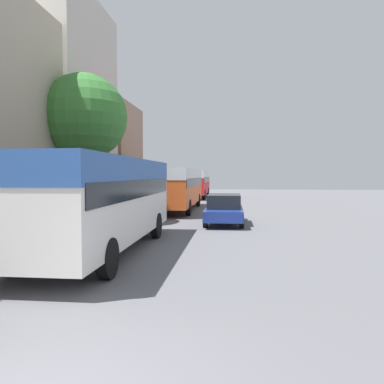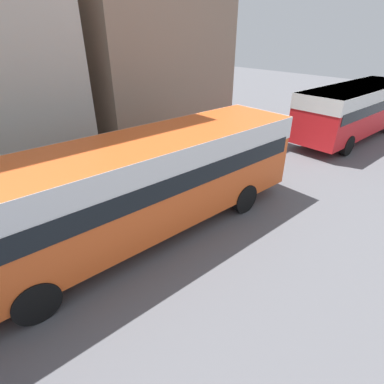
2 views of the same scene
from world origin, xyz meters
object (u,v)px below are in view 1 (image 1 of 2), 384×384
bus_lead (101,192)px  bus_third_in_line (195,180)px  bus_following (178,183)px  pedestrian_near_curb (29,214)px  car_crossing (224,209)px

bus_lead → bus_third_in_line: bearing=89.4°
bus_lead → bus_following: size_ratio=0.88×
bus_third_in_line → pedestrian_near_curb: bearing=-97.0°
car_crossing → pedestrian_near_curb: pedestrian_near_curb is taller
bus_lead → pedestrian_near_curb: size_ratio=5.14×
car_crossing → pedestrian_near_curb: bearing=42.8°
bus_third_in_line → car_crossing: bus_third_in_line is taller
bus_following → bus_third_in_line: bus_following is taller
bus_following → bus_third_in_line: (-0.12, 14.00, -0.03)m
pedestrian_near_curb → bus_lead: bearing=-19.3°
bus_lead → bus_third_in_line: size_ratio=1.03×
bus_lead → car_crossing: 8.43m
bus_third_in_line → pedestrian_near_curb: bus_third_in_line is taller
bus_following → car_crossing: size_ratio=2.36×
pedestrian_near_curb → bus_third_in_line: bearing=83.0°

